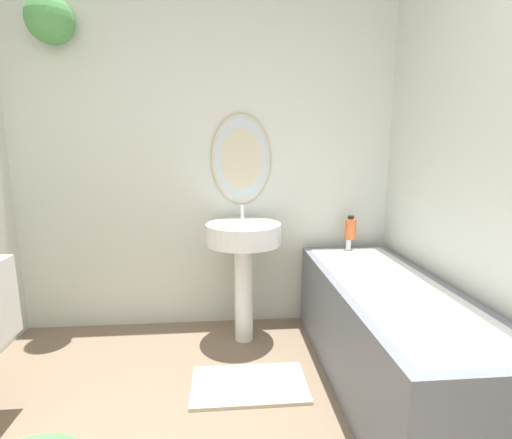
# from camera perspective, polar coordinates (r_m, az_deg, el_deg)

# --- Properties ---
(wall_back) EXTENTS (2.77, 0.29, 2.40)m
(wall_back) POSITION_cam_1_polar(r_m,az_deg,el_deg) (2.67, -8.63, 9.86)
(wall_back) COLOR silver
(wall_back) RESTS_ON ground_plane
(pedestal_sink) EXTENTS (0.49, 0.49, 0.91)m
(pedestal_sink) POSITION_cam_1_polar(r_m,az_deg,el_deg) (2.45, -1.93, -4.48)
(pedestal_sink) COLOR white
(pedestal_sink) RESTS_ON ground_plane
(bathtub) EXTENTS (0.62, 1.61, 0.66)m
(bathtub) POSITION_cam_1_polar(r_m,az_deg,el_deg) (2.22, 19.72, -16.18)
(bathtub) COLOR slate
(bathtub) RESTS_ON ground_plane
(shampoo_bottle) EXTENTS (0.08, 0.08, 0.17)m
(shampoo_bottle) POSITION_cam_1_polar(r_m,az_deg,el_deg) (2.73, 14.31, -1.32)
(shampoo_bottle) COLOR #DB6633
(shampoo_bottle) RESTS_ON bathtub
(bath_mat) EXTENTS (0.63, 0.37, 0.02)m
(bath_mat) POSITION_cam_1_polar(r_m,az_deg,el_deg) (2.23, -1.05, -24.06)
(bath_mat) COLOR #B7A88E
(bath_mat) RESTS_ON ground_plane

